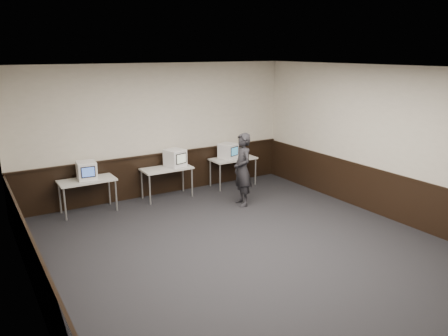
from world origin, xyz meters
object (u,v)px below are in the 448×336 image
object	(u,v)px
desk_right	(233,161)
emac_center	(175,158)
desk_left	(87,183)
desk_center	(167,171)
emac_left	(87,171)
person	(242,170)
emac_right	(228,151)

from	to	relation	value
desk_right	emac_center	distance (m)	1.68
emac_center	desk_left	bearing A→B (deg)	164.79
desk_center	emac_left	size ratio (longest dim) A/B	2.59
emac_left	emac_center	distance (m)	2.12
desk_left	desk_center	distance (m)	1.90
emac_left	person	bearing A→B (deg)	-18.28
emac_left	desk_left	bearing A→B (deg)	-145.04
desk_left	desk_right	world-z (taller)	same
emac_center	emac_right	world-z (taller)	emac_center
emac_right	person	xyz separation A→B (m)	(-0.50, -1.41, -0.10)
emac_left	desk_right	bearing A→B (deg)	5.28
emac_right	desk_left	bearing A→B (deg)	160.95
desk_right	person	distance (m)	1.52
desk_right	emac_right	bearing A→B (deg)	163.47
emac_left	emac_center	size ratio (longest dim) A/B	0.86
desk_left	emac_left	distance (m)	0.27
desk_center	emac_left	xyz separation A→B (m)	(-1.88, 0.01, 0.27)
emac_left	person	xyz separation A→B (m)	(3.16, -1.39, -0.11)
emac_center	emac_left	bearing A→B (deg)	164.54
desk_right	person	bearing A→B (deg)	-114.53
emac_left	emac_center	xyz separation A→B (m)	(2.12, 0.00, 0.01)
desk_left	person	bearing A→B (deg)	-23.45
emac_center	emac_right	bearing A→B (deg)	-14.66
desk_right	emac_right	xyz separation A→B (m)	(-0.13, 0.04, 0.27)
desk_center	emac_right	size ratio (longest dim) A/B	2.29
emac_center	desk_center	bearing A→B (deg)	167.72
desk_center	person	size ratio (longest dim) A/B	0.71
emac_left	emac_right	world-z (taller)	emac_left
emac_left	person	size ratio (longest dim) A/B	0.27
desk_left	emac_right	xyz separation A→B (m)	(3.67, 0.04, 0.27)
emac_right	emac_left	bearing A→B (deg)	160.81
desk_center	emac_right	xyz separation A→B (m)	(1.77, 0.04, 0.27)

